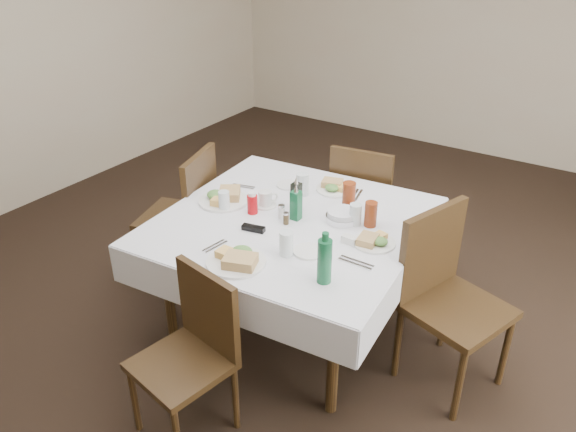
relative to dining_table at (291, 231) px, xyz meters
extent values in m
plane|color=black|center=(0.07, 0.09, -0.69)|extent=(7.00, 7.00, 0.00)
cube|color=#C2AD93|center=(0.07, 3.59, 0.71)|extent=(6.00, 0.04, 2.80)
cylinder|color=black|center=(-0.48, -0.56, -0.33)|extent=(0.06, 0.06, 0.72)
cylinder|color=black|center=(-0.56, 0.48, -0.33)|extent=(0.06, 0.06, 0.72)
cylinder|color=black|center=(0.56, -0.48, -0.33)|extent=(0.06, 0.06, 0.72)
cylinder|color=black|center=(0.48, 0.56, -0.33)|extent=(0.06, 0.06, 0.72)
cube|color=black|center=(0.00, 0.00, 0.05)|extent=(1.41, 1.41, 0.03)
cube|color=white|center=(0.00, 0.00, 0.07)|extent=(1.55, 1.55, 0.01)
cube|color=white|center=(-0.06, 0.72, -0.04)|extent=(1.44, 0.12, 0.22)
cube|color=white|center=(0.06, -0.72, -0.04)|extent=(1.44, 0.12, 0.22)
cube|color=white|center=(0.72, 0.06, -0.04)|extent=(0.12, 1.44, 0.22)
cube|color=white|center=(-0.72, -0.06, -0.04)|extent=(0.12, 1.44, 0.22)
cube|color=black|center=(0.02, 0.99, -0.24)|extent=(0.49, 0.49, 0.04)
cube|color=black|center=(0.05, 0.79, 0.00)|extent=(0.44, 0.10, 0.48)
cylinder|color=black|center=(0.19, 1.21, -0.46)|extent=(0.04, 0.04, 0.45)
cylinder|color=black|center=(0.23, 0.83, -0.46)|extent=(0.04, 0.04, 0.45)
cylinder|color=black|center=(-0.19, 1.16, -0.46)|extent=(0.04, 0.04, 0.45)
cylinder|color=black|center=(-0.14, 0.78, -0.46)|extent=(0.04, 0.04, 0.45)
cube|color=black|center=(0.01, -0.99, -0.27)|extent=(0.48, 0.48, 0.04)
cube|color=black|center=(0.04, -0.80, -0.04)|extent=(0.41, 0.11, 0.45)
cylinder|color=black|center=(-0.20, -1.13, -0.48)|extent=(0.03, 0.03, 0.42)
cylinder|color=black|center=(-0.13, -0.78, -0.48)|extent=(0.03, 0.03, 0.42)
cylinder|color=black|center=(0.22, -0.85, -0.48)|extent=(0.03, 0.03, 0.42)
cube|color=black|center=(1.00, 0.07, -0.20)|extent=(0.60, 0.60, 0.04)
cube|color=black|center=(0.80, 0.14, 0.05)|extent=(0.19, 0.46, 0.52)
cylinder|color=black|center=(1.13, -0.19, -0.45)|extent=(0.04, 0.04, 0.48)
cylinder|color=black|center=(0.74, -0.06, -0.45)|extent=(0.04, 0.04, 0.48)
cylinder|color=black|center=(1.26, 0.20, -0.45)|extent=(0.04, 0.04, 0.48)
cylinder|color=black|center=(0.87, 0.33, -0.45)|extent=(0.04, 0.04, 0.48)
cube|color=black|center=(-0.98, 0.04, -0.22)|extent=(0.57, 0.57, 0.04)
cube|color=black|center=(-0.78, 0.09, 0.02)|extent=(0.17, 0.45, 0.50)
cylinder|color=black|center=(-1.22, 0.17, -0.46)|extent=(0.04, 0.04, 0.47)
cylinder|color=black|center=(-0.85, 0.28, -0.46)|extent=(0.04, 0.04, 0.47)
cylinder|color=black|center=(-1.11, -0.21, -0.46)|extent=(0.04, 0.04, 0.47)
cylinder|color=black|center=(-0.74, -0.10, -0.46)|extent=(0.04, 0.04, 0.47)
cylinder|color=white|center=(0.02, 0.48, 0.08)|extent=(0.24, 0.24, 0.01)
cube|color=tan|center=(-0.01, 0.51, 0.11)|extent=(0.15, 0.13, 0.04)
cube|color=tan|center=(0.07, 0.48, 0.10)|extent=(0.09, 0.07, 0.03)
ellipsoid|color=#306C26|center=(0.02, 0.44, 0.11)|extent=(0.09, 0.08, 0.04)
cylinder|color=white|center=(0.01, -0.54, 0.08)|extent=(0.31, 0.31, 0.02)
cube|color=tan|center=(0.06, -0.56, 0.11)|extent=(0.19, 0.17, 0.05)
cube|color=tan|center=(-0.04, -0.54, 0.11)|extent=(0.10, 0.08, 0.04)
ellipsoid|color=#306C26|center=(0.01, -0.49, 0.11)|extent=(0.11, 0.10, 0.05)
cylinder|color=white|center=(0.52, 0.02, 0.08)|extent=(0.23, 0.23, 0.01)
cube|color=tan|center=(0.49, -0.01, 0.10)|extent=(0.11, 0.13, 0.04)
cube|color=tan|center=(0.53, 0.06, 0.10)|extent=(0.08, 0.09, 0.03)
ellipsoid|color=#306C26|center=(0.55, 0.01, 0.10)|extent=(0.09, 0.08, 0.04)
cylinder|color=white|center=(-0.47, -0.04, 0.08)|extent=(0.31, 0.31, 0.02)
cube|color=tan|center=(-0.46, 0.01, 0.11)|extent=(0.19, 0.20, 0.05)
cube|color=tan|center=(-0.46, -0.09, 0.11)|extent=(0.10, 0.12, 0.04)
ellipsoid|color=#306C26|center=(-0.52, -0.05, 0.11)|extent=(0.11, 0.10, 0.05)
cylinder|color=white|center=(-0.26, 0.38, 0.08)|extent=(0.16, 0.16, 0.01)
cylinder|color=white|center=(0.27, -0.25, 0.08)|extent=(0.17, 0.17, 0.01)
cylinder|color=silver|center=(-0.12, 0.32, 0.14)|extent=(0.08, 0.08, 0.14)
cylinder|color=silver|center=(0.18, -0.33, 0.14)|extent=(0.07, 0.07, 0.13)
cylinder|color=silver|center=(0.33, 0.15, 0.14)|extent=(0.07, 0.07, 0.13)
cylinder|color=silver|center=(-0.40, -0.12, 0.13)|extent=(0.07, 0.07, 0.12)
cylinder|color=maroon|center=(0.20, 0.32, 0.15)|extent=(0.08, 0.08, 0.16)
cylinder|color=maroon|center=(0.41, 0.19, 0.15)|extent=(0.07, 0.07, 0.15)
cylinder|color=silver|center=(0.25, 0.15, 0.09)|extent=(0.19, 0.19, 0.04)
cylinder|color=white|center=(0.25, 0.15, 0.12)|extent=(0.17, 0.17, 0.04)
cube|color=black|center=(-0.05, 0.12, 0.16)|extent=(0.05, 0.05, 0.17)
cone|color=silver|center=(-0.05, 0.12, 0.27)|extent=(0.03, 0.03, 0.05)
cube|color=#175D37|center=(0.02, 0.02, 0.16)|extent=(0.05, 0.05, 0.18)
cone|color=silver|center=(0.02, 0.02, 0.27)|extent=(0.03, 0.03, 0.05)
cylinder|color=#B8080F|center=(-0.24, -0.06, 0.13)|extent=(0.06, 0.06, 0.11)
cylinder|color=white|center=(-0.24, -0.06, 0.20)|extent=(0.05, 0.05, 0.02)
cylinder|color=white|center=(-0.06, -0.02, 0.11)|extent=(0.04, 0.04, 0.07)
cylinder|color=silver|center=(-0.06, -0.02, 0.15)|extent=(0.04, 0.04, 0.01)
cylinder|color=#40321C|center=(0.00, -0.06, 0.10)|extent=(0.03, 0.03, 0.06)
cylinder|color=silver|center=(0.00, -0.06, 0.14)|extent=(0.03, 0.03, 0.01)
cylinder|color=white|center=(-0.23, 0.06, 0.08)|extent=(0.13, 0.13, 0.01)
cylinder|color=white|center=(-0.23, 0.06, 0.13)|extent=(0.08, 0.08, 0.09)
cylinder|color=black|center=(-0.23, 0.06, 0.16)|extent=(0.07, 0.07, 0.01)
torus|color=white|center=(-0.19, 0.10, 0.13)|extent=(0.05, 0.05, 0.06)
cube|color=black|center=(-0.11, -0.22, 0.09)|extent=(0.14, 0.07, 0.03)
cylinder|color=#175D37|center=(0.47, -0.43, 0.19)|extent=(0.07, 0.07, 0.23)
cylinder|color=#175D37|center=(0.47, -0.43, 0.32)|extent=(0.03, 0.03, 0.04)
cube|color=white|center=(0.41, -0.05, 0.09)|extent=(0.09, 0.05, 0.04)
cube|color=pink|center=(0.41, -0.05, 0.10)|extent=(0.07, 0.04, 0.02)
cube|color=silver|center=(0.16, 0.49, 0.08)|extent=(0.05, 0.17, 0.01)
cube|color=silver|center=(0.19, 0.49, 0.08)|extent=(0.05, 0.17, 0.01)
cube|color=silver|center=(-0.17, -0.48, 0.08)|extent=(0.03, 0.15, 0.01)
cube|color=silver|center=(-0.19, -0.48, 0.08)|extent=(0.03, 0.15, 0.01)
cube|color=silver|center=(0.53, -0.22, 0.08)|extent=(0.19, 0.02, 0.01)
cube|color=silver|center=(0.53, -0.19, 0.08)|extent=(0.19, 0.02, 0.01)
cube|color=silver|center=(-0.50, 0.21, 0.08)|extent=(0.15, 0.05, 0.01)
cube|color=silver|center=(-0.50, 0.19, 0.08)|extent=(0.15, 0.05, 0.01)
camera|label=1|loc=(1.55, -2.40, 1.64)|focal=35.00mm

